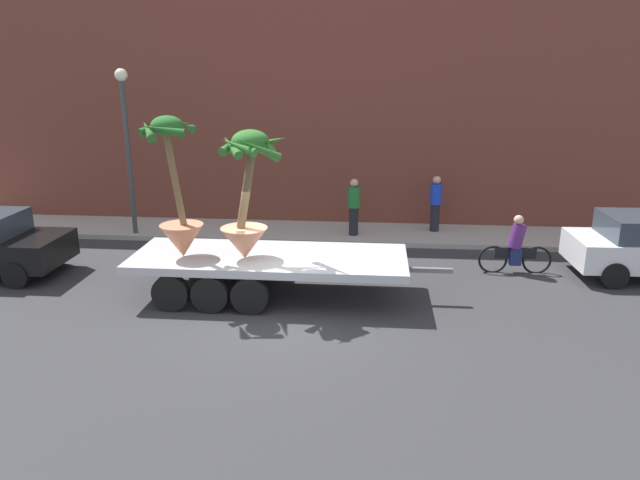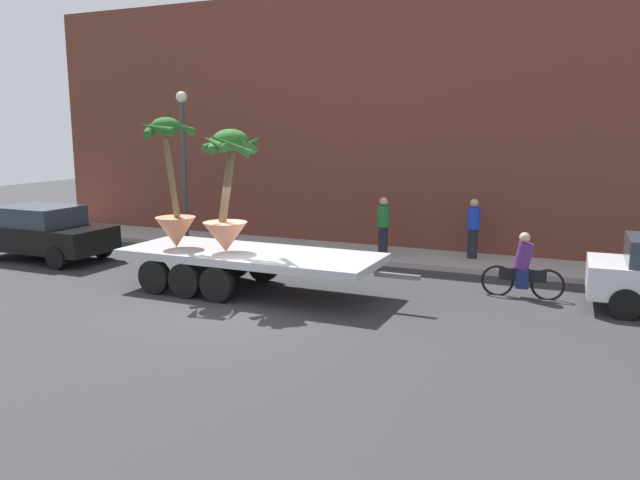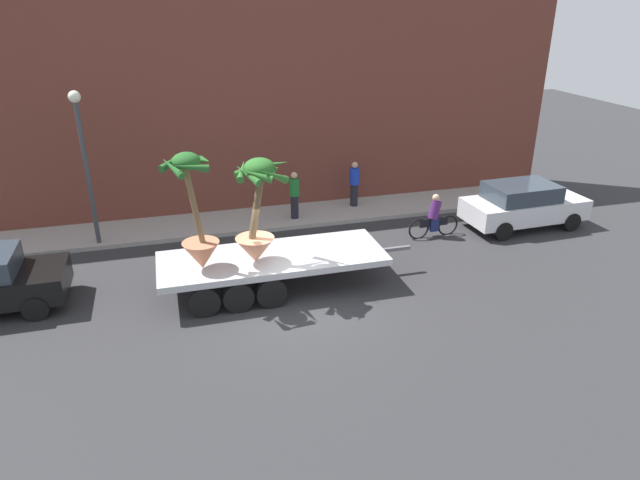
% 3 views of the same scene
% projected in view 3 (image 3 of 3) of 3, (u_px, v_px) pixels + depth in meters
% --- Properties ---
extents(ground_plane, '(60.00, 60.00, 0.00)m').
position_uv_depth(ground_plane, '(298.00, 303.00, 15.07)').
color(ground_plane, '#2D2D30').
extents(sidewalk, '(24.00, 2.20, 0.15)m').
position_uv_depth(sidewalk, '(258.00, 220.00, 20.43)').
color(sidewalk, '#A39E99').
rests_on(sidewalk, ground).
extents(building_facade, '(24.00, 1.20, 8.06)m').
position_uv_depth(building_facade, '(245.00, 101.00, 20.35)').
color(building_facade, brown).
rests_on(building_facade, ground).
extents(flatbed_trailer, '(7.18, 2.33, 0.98)m').
position_uv_depth(flatbed_trailer, '(263.00, 264.00, 15.50)').
color(flatbed_trailer, '#B7BABF').
rests_on(flatbed_trailer, ground).
extents(potted_palm_rear, '(1.33, 1.30, 3.10)m').
position_uv_depth(potted_palm_rear, '(196.00, 223.00, 14.25)').
color(potted_palm_rear, '#C17251').
rests_on(potted_palm_rear, flatbed_trailer).
extents(potted_palm_middle, '(1.56, 1.60, 2.83)m').
position_uv_depth(potted_palm_middle, '(257.00, 216.00, 14.62)').
color(potted_palm_middle, tan).
rests_on(potted_palm_middle, flatbed_trailer).
extents(cyclist, '(1.84, 0.36, 1.54)m').
position_uv_depth(cyclist, '(434.00, 218.00, 18.93)').
color(cyclist, black).
rests_on(cyclist, ground).
extents(parked_car, '(4.27, 2.01, 1.58)m').
position_uv_depth(parked_car, '(523.00, 204.00, 19.69)').
color(parked_car, silver).
rests_on(parked_car, ground).
extents(pedestrian_near_gate, '(0.36, 0.36, 1.71)m').
position_uv_depth(pedestrian_near_gate, '(294.00, 194.00, 20.02)').
color(pedestrian_near_gate, black).
rests_on(pedestrian_near_gate, sidewalk).
extents(pedestrian_far_left, '(0.36, 0.36, 1.71)m').
position_uv_depth(pedestrian_far_left, '(354.00, 183.00, 21.21)').
color(pedestrian_far_left, black).
rests_on(pedestrian_far_left, sidewalk).
extents(street_lamp, '(0.36, 0.36, 4.83)m').
position_uv_depth(street_lamp, '(83.00, 149.00, 17.13)').
color(street_lamp, '#383D42').
rests_on(street_lamp, sidewalk).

